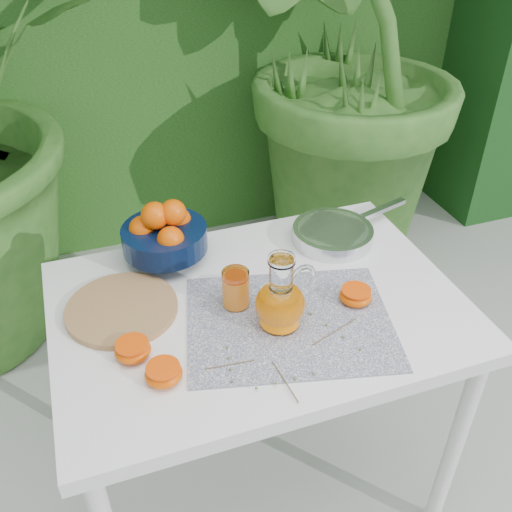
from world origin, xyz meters
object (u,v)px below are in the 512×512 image
object	(u,v)px
cutting_board	(122,309)
fruit_bowl	(164,233)
white_table	(259,328)
juice_pitcher	(281,301)
saute_pan	(334,233)

from	to	relation	value
cutting_board	fruit_bowl	bearing A→B (deg)	50.84
white_table	juice_pitcher	bearing A→B (deg)	-75.52
fruit_bowl	saute_pan	size ratio (longest dim) A/B	0.61
white_table	saute_pan	size ratio (longest dim) A/B	2.39
cutting_board	fruit_bowl	world-z (taller)	fruit_bowl
cutting_board	fruit_bowl	xyz separation A→B (m)	(0.15, 0.18, 0.07)
fruit_bowl	white_table	bearing A→B (deg)	-56.43
juice_pitcher	saute_pan	xyz separation A→B (m)	(0.27, 0.28, -0.05)
cutting_board	fruit_bowl	distance (m)	0.25
white_table	saute_pan	bearing A→B (deg)	33.12
fruit_bowl	saute_pan	distance (m)	0.48
juice_pitcher	white_table	bearing A→B (deg)	104.48
white_table	cutting_board	size ratio (longest dim) A/B	3.71
white_table	juice_pitcher	size ratio (longest dim) A/B	5.23
cutting_board	saute_pan	bearing A→B (deg)	10.27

